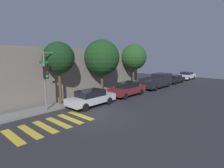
# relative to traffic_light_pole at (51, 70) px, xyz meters

# --- Properties ---
(ground_plane) EXTENTS (60.00, 60.00, 0.00)m
(ground_plane) POSITION_rel_traffic_light_pole_xyz_m (1.50, -3.37, -3.20)
(ground_plane) COLOR #28282D
(sidewalk) EXTENTS (26.00, 1.62, 0.14)m
(sidewalk) POSITION_rel_traffic_light_pole_xyz_m (1.50, 0.65, -3.13)
(sidewalk) COLOR slate
(sidewalk) RESTS_ON ground
(building_row) EXTENTS (26.00, 6.00, 5.00)m
(building_row) POSITION_rel_traffic_light_pole_xyz_m (1.50, 4.86, -0.70)
(building_row) COLOR slate
(building_row) RESTS_ON ground
(crosswalk) EXTENTS (4.96, 2.60, 0.00)m
(crosswalk) POSITION_rel_traffic_light_pole_xyz_m (-1.58, -2.57, -3.20)
(crosswalk) COLOR gold
(crosswalk) RESTS_ON ground
(traffic_light_pole) EXTENTS (2.51, 0.56, 4.60)m
(traffic_light_pole) POSITION_rel_traffic_light_pole_xyz_m (0.00, 0.00, 0.00)
(traffic_light_pole) COLOR slate
(traffic_light_pole) RESTS_ON ground
(sedan_near_corner) EXTENTS (4.40, 1.75, 1.39)m
(sedan_near_corner) POSITION_rel_traffic_light_pole_xyz_m (2.87, -1.27, -2.47)
(sedan_near_corner) COLOR #B7BABF
(sedan_near_corner) RESTS_ON ground
(sedan_middle) EXTENTS (4.57, 1.74, 1.52)m
(sedan_middle) POSITION_rel_traffic_light_pole_xyz_m (8.03, -1.27, -2.41)
(sedan_middle) COLOR maroon
(sedan_middle) RESTS_ON ground
(pickup_truck) EXTENTS (5.67, 2.04, 1.88)m
(pickup_truck) POSITION_rel_traffic_light_pole_xyz_m (14.76, -1.27, -2.26)
(pickup_truck) COLOR black
(pickup_truck) RESTS_ON ground
(sedan_far_end) EXTENTS (4.62, 1.82, 1.30)m
(sedan_far_end) POSITION_rel_traffic_light_pole_xyz_m (20.50, -1.27, -2.50)
(sedan_far_end) COLOR black
(sedan_far_end) RESTS_ON ground
(sedan_tail_of_row) EXTENTS (4.42, 1.85, 1.42)m
(sedan_tail_of_row) POSITION_rel_traffic_light_pole_xyz_m (26.21, -1.27, -2.44)
(sedan_tail_of_row) COLOR silver
(sedan_tail_of_row) RESTS_ON ground
(tree_near_corner) EXTENTS (2.65, 2.65, 5.43)m
(tree_near_corner) POSITION_rel_traffic_light_pole_xyz_m (1.23, 0.87, 0.88)
(tree_near_corner) COLOR #4C3823
(tree_near_corner) RESTS_ON ground
(tree_midblock) EXTENTS (3.74, 3.74, 5.97)m
(tree_midblock) POSITION_rel_traffic_light_pole_xyz_m (6.31, 0.87, 0.89)
(tree_midblock) COLOR brown
(tree_midblock) RESTS_ON ground
(tree_far_end) EXTENTS (3.30, 3.30, 5.79)m
(tree_far_end) POSITION_rel_traffic_light_pole_xyz_m (12.15, 0.87, 0.93)
(tree_far_end) COLOR brown
(tree_far_end) RESTS_ON ground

